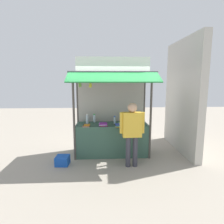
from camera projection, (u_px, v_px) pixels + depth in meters
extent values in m
plane|color=#9E9384|center=(112.00, 154.00, 5.60)|extent=(20.00, 20.00, 0.00)
cube|color=#385B4C|center=(112.00, 139.00, 5.53)|extent=(2.06, 0.72, 0.91)
cylinder|color=#4C4742|center=(74.00, 118.00, 5.01)|extent=(0.06, 0.06, 2.34)
cylinder|color=#4C4742|center=(151.00, 117.00, 5.12)|extent=(0.06, 0.06, 2.34)
cylinder|color=#4C4742|center=(78.00, 113.00, 5.82)|extent=(0.06, 0.06, 2.34)
cylinder|color=#4C4742|center=(144.00, 112.00, 5.93)|extent=(0.06, 0.06, 2.34)
cube|color=#B7B2A8|center=(111.00, 113.00, 5.88)|extent=(2.02, 0.04, 2.29)
cube|color=#3F3F44|center=(112.00, 73.00, 5.18)|extent=(2.26, 1.03, 0.04)
cube|color=#1E7A38|center=(114.00, 77.00, 4.45)|extent=(2.22, 0.51, 0.26)
cube|color=white|center=(113.00, 64.00, 4.69)|extent=(1.86, 0.04, 0.35)
cylinder|color=#59544C|center=(113.00, 76.00, 4.79)|extent=(1.96, 0.02, 0.02)
cylinder|color=silver|center=(115.00, 120.00, 5.49)|extent=(0.06, 0.06, 0.20)
cylinder|color=blue|center=(115.00, 116.00, 5.47)|extent=(0.04, 0.04, 0.03)
cylinder|color=silver|center=(87.00, 119.00, 5.53)|extent=(0.08, 0.08, 0.24)
cylinder|color=white|center=(87.00, 115.00, 5.51)|extent=(0.05, 0.05, 0.03)
cylinder|color=silver|center=(125.00, 119.00, 5.52)|extent=(0.08, 0.08, 0.26)
cylinder|color=blue|center=(125.00, 114.00, 5.50)|extent=(0.05, 0.05, 0.04)
cylinder|color=silver|center=(94.00, 119.00, 5.67)|extent=(0.07, 0.07, 0.22)
cylinder|color=#198C33|center=(94.00, 114.00, 5.64)|extent=(0.05, 0.05, 0.03)
cylinder|color=silver|center=(135.00, 118.00, 5.71)|extent=(0.08, 0.08, 0.24)
cylinder|color=white|center=(135.00, 114.00, 5.69)|extent=(0.05, 0.05, 0.03)
cube|color=orange|center=(119.00, 126.00, 5.17)|extent=(0.20, 0.30, 0.01)
cube|color=green|center=(118.00, 126.00, 5.18)|extent=(0.21, 0.30, 0.01)
cube|color=white|center=(118.00, 125.00, 5.16)|extent=(0.20, 0.30, 0.01)
cube|color=black|center=(118.00, 125.00, 5.18)|extent=(0.20, 0.30, 0.01)
cube|color=green|center=(119.00, 125.00, 5.17)|extent=(0.21, 0.30, 0.01)
cube|color=blue|center=(119.00, 125.00, 5.16)|extent=(0.19, 0.29, 0.01)
cube|color=orange|center=(86.00, 126.00, 5.17)|extent=(0.17, 0.24, 0.01)
cube|color=blue|center=(86.00, 126.00, 5.17)|extent=(0.17, 0.24, 0.01)
cube|color=orange|center=(86.00, 125.00, 5.17)|extent=(0.18, 0.25, 0.01)
cube|color=black|center=(86.00, 125.00, 5.17)|extent=(0.18, 0.25, 0.01)
cube|color=orange|center=(87.00, 125.00, 5.17)|extent=(0.17, 0.24, 0.01)
cube|color=black|center=(103.00, 126.00, 5.22)|extent=(0.24, 0.30, 0.01)
cube|color=red|center=(103.00, 125.00, 5.23)|extent=(0.23, 0.30, 0.01)
cube|color=purple|center=(103.00, 125.00, 5.22)|extent=(0.23, 0.30, 0.01)
cube|color=black|center=(103.00, 125.00, 5.23)|extent=(0.23, 0.30, 0.01)
cube|color=white|center=(103.00, 124.00, 5.23)|extent=(0.24, 0.31, 0.01)
cube|color=purple|center=(103.00, 124.00, 5.23)|extent=(0.22, 0.29, 0.01)
cube|color=purple|center=(103.00, 123.00, 5.23)|extent=(0.23, 0.30, 0.01)
cylinder|color=#332D23|center=(90.00, 79.00, 4.77)|extent=(0.01, 0.01, 0.13)
cylinder|color=olive|center=(90.00, 83.00, 4.78)|extent=(0.04, 0.04, 0.04)
ellipsoid|color=gold|center=(91.00, 85.00, 4.80)|extent=(0.04, 0.07, 0.13)
ellipsoid|color=gold|center=(91.00, 85.00, 4.81)|extent=(0.07, 0.05, 0.13)
ellipsoid|color=gold|center=(90.00, 85.00, 4.81)|extent=(0.06, 0.07, 0.13)
ellipsoid|color=gold|center=(90.00, 85.00, 4.79)|extent=(0.05, 0.05, 0.13)
ellipsoid|color=gold|center=(91.00, 85.00, 4.78)|extent=(0.07, 0.05, 0.13)
cylinder|color=#332D23|center=(80.00, 79.00, 4.76)|extent=(0.01, 0.01, 0.11)
cylinder|color=olive|center=(80.00, 82.00, 4.77)|extent=(0.04, 0.04, 0.04)
ellipsoid|color=#6CA23F|center=(81.00, 85.00, 4.78)|extent=(0.04, 0.08, 0.13)
ellipsoid|color=#6CA23F|center=(80.00, 85.00, 4.80)|extent=(0.07, 0.06, 0.14)
ellipsoid|color=#6CA23F|center=(80.00, 85.00, 4.80)|extent=(0.07, 0.05, 0.14)
ellipsoid|color=#6CA23F|center=(79.00, 85.00, 4.78)|extent=(0.04, 0.06, 0.14)
ellipsoid|color=#6CA23F|center=(79.00, 85.00, 4.76)|extent=(0.07, 0.06, 0.14)
ellipsoid|color=#6CA23F|center=(80.00, 85.00, 4.76)|extent=(0.07, 0.05, 0.14)
cylinder|color=#383842|center=(128.00, 152.00, 4.73)|extent=(0.12, 0.12, 0.77)
cylinder|color=#383842|center=(135.00, 152.00, 4.74)|extent=(0.12, 0.12, 0.77)
cube|color=gold|center=(132.00, 125.00, 4.63)|extent=(0.47, 0.21, 0.61)
cylinder|color=gold|center=(122.00, 123.00, 4.61)|extent=(0.10, 0.10, 0.52)
cylinder|color=gold|center=(143.00, 123.00, 4.63)|extent=(0.10, 0.10, 0.52)
sphere|color=tan|center=(132.00, 107.00, 4.56)|extent=(0.23, 0.23, 0.23)
cube|color=#194CB2|center=(63.00, 160.00, 4.87)|extent=(0.35, 0.35, 0.23)
cube|color=#BCB8AD|center=(182.00, 96.00, 5.74)|extent=(0.20, 2.40, 3.35)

